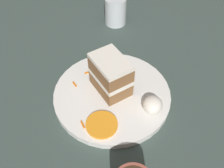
# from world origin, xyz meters

# --- Properties ---
(ground_plane) EXTENTS (6.00, 6.00, 0.00)m
(ground_plane) POSITION_xyz_m (0.00, 0.00, 0.00)
(ground_plane) COLOR black
(ground_plane) RESTS_ON ground
(dining_table) EXTENTS (1.12, 1.05, 0.03)m
(dining_table) POSITION_xyz_m (0.00, 0.00, 0.02)
(dining_table) COLOR #384742
(dining_table) RESTS_ON ground
(plate) EXTENTS (0.30, 0.30, 0.02)m
(plate) POSITION_xyz_m (-0.00, -0.02, 0.04)
(plate) COLOR white
(plate) RESTS_ON dining_table
(cake_slice) EXTENTS (0.12, 0.12, 0.10)m
(cake_slice) POSITION_xyz_m (0.02, -0.01, 0.10)
(cake_slice) COLOR brown
(cake_slice) RESTS_ON plate
(cream_dollop) EXTENTS (0.05, 0.05, 0.04)m
(cream_dollop) POSITION_xyz_m (-0.04, -0.12, 0.07)
(cream_dollop) COLOR white
(cream_dollop) RESTS_ON plate
(orange_garnish) EXTENTS (0.07, 0.07, 0.01)m
(orange_garnish) POSITION_xyz_m (-0.10, -0.01, 0.05)
(orange_garnish) COLOR orange
(orange_garnish) RESTS_ON plate
(carrot_shreds_scatter) EXTENTS (0.21, 0.07, 0.00)m
(carrot_shreds_scatter) POSITION_xyz_m (0.01, 0.06, 0.05)
(carrot_shreds_scatter) COLOR orange
(carrot_shreds_scatter) RESTS_ON plate
(drinking_glass) EXTENTS (0.07, 0.07, 0.09)m
(drinking_glass) POSITION_xyz_m (0.33, 0.02, 0.07)
(drinking_glass) COLOR silver
(drinking_glass) RESTS_ON dining_table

